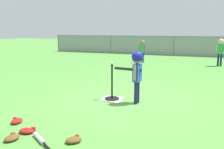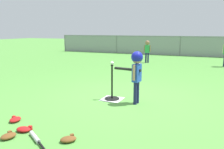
{
  "view_description": "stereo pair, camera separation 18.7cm",
  "coord_description": "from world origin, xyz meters",
  "px_view_note": "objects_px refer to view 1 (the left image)",
  "views": [
    {
      "loc": [
        1.48,
        -4.7,
        1.49
      ],
      "look_at": [
        -0.26,
        -0.14,
        0.55
      ],
      "focal_mm": 37.2,
      "sensor_mm": 36.0,
      "label": 1
    },
    {
      "loc": [
        1.65,
        -4.63,
        1.49
      ],
      "look_at": [
        -0.26,
        -0.14,
        0.55
      ],
      "focal_mm": 37.2,
      "sensor_mm": 36.0,
      "label": 2
    }
  ],
  "objects_px": {
    "baseball_on_tee": "(112,63)",
    "glove_by_plate": "(12,138)",
    "batter_child": "(137,67)",
    "fielder_deep_center": "(221,49)",
    "glove_near_bats": "(27,131)",
    "fielder_near_left": "(142,48)",
    "batting_tee": "(112,93)",
    "spare_bat_silver": "(41,140)",
    "glove_tossed_aside": "(74,140)",
    "glove_outfield_drop": "(17,121)"
  },
  "relations": [
    {
      "from": "baseball_on_tee",
      "to": "glove_by_plate",
      "type": "relative_size",
      "value": 0.3
    },
    {
      "from": "baseball_on_tee",
      "to": "batter_child",
      "type": "xyz_separation_m",
      "value": [
        0.57,
        -0.09,
        -0.03
      ]
    },
    {
      "from": "fielder_deep_center",
      "to": "glove_near_bats",
      "type": "xyz_separation_m",
      "value": [
        -3.09,
        -8.05,
        -0.7
      ]
    },
    {
      "from": "glove_by_plate",
      "to": "fielder_near_left",
      "type": "bearing_deg",
      "value": 91.14
    },
    {
      "from": "batting_tee",
      "to": "spare_bat_silver",
      "type": "height_order",
      "value": "batting_tee"
    },
    {
      "from": "batting_tee",
      "to": "fielder_deep_center",
      "type": "bearing_deg",
      "value": 67.28
    },
    {
      "from": "glove_by_plate",
      "to": "glove_tossed_aside",
      "type": "distance_m",
      "value": 0.86
    },
    {
      "from": "fielder_near_left",
      "to": "glove_outfield_drop",
      "type": "distance_m",
      "value": 7.75
    },
    {
      "from": "fielder_deep_center",
      "to": "glove_tossed_aside",
      "type": "bearing_deg",
      "value": -105.91
    },
    {
      "from": "spare_bat_silver",
      "to": "glove_by_plate",
      "type": "bearing_deg",
      "value": -168.44
    },
    {
      "from": "glove_by_plate",
      "to": "glove_tossed_aside",
      "type": "relative_size",
      "value": 0.92
    },
    {
      "from": "glove_tossed_aside",
      "to": "glove_by_plate",
      "type": "bearing_deg",
      "value": -163.32
    },
    {
      "from": "baseball_on_tee",
      "to": "fielder_deep_center",
      "type": "xyz_separation_m",
      "value": [
        2.52,
        6.02,
        -0.06
      ]
    },
    {
      "from": "spare_bat_silver",
      "to": "batter_child",
      "type": "bearing_deg",
      "value": 70.34
    },
    {
      "from": "spare_bat_silver",
      "to": "glove_near_bats",
      "type": "bearing_deg",
      "value": 155.99
    },
    {
      "from": "batting_tee",
      "to": "batter_child",
      "type": "height_order",
      "value": "batter_child"
    },
    {
      "from": "fielder_deep_center",
      "to": "spare_bat_silver",
      "type": "height_order",
      "value": "fielder_deep_center"
    },
    {
      "from": "baseball_on_tee",
      "to": "glove_by_plate",
      "type": "distance_m",
      "value": 2.48
    },
    {
      "from": "baseball_on_tee",
      "to": "fielder_near_left",
      "type": "relative_size",
      "value": 0.07
    },
    {
      "from": "batting_tee",
      "to": "glove_outfield_drop",
      "type": "xyz_separation_m",
      "value": [
        -0.98,
        -1.79,
        -0.09
      ]
    },
    {
      "from": "glove_tossed_aside",
      "to": "batting_tee",
      "type": "bearing_deg",
      "value": 96.27
    },
    {
      "from": "batter_child",
      "to": "fielder_near_left",
      "type": "relative_size",
      "value": 1.05
    },
    {
      "from": "glove_outfield_drop",
      "to": "glove_by_plate",
      "type": "bearing_deg",
      "value": -52.65
    },
    {
      "from": "glove_tossed_aside",
      "to": "spare_bat_silver",
      "type": "bearing_deg",
      "value": -158.34
    },
    {
      "from": "baseball_on_tee",
      "to": "spare_bat_silver",
      "type": "distance_m",
      "value": 2.34
    },
    {
      "from": "fielder_deep_center",
      "to": "glove_outfield_drop",
      "type": "xyz_separation_m",
      "value": [
        -3.5,
        -7.81,
        -0.7
      ]
    },
    {
      "from": "spare_bat_silver",
      "to": "glove_outfield_drop",
      "type": "xyz_separation_m",
      "value": [
        -0.8,
        0.41,
        0.01
      ]
    },
    {
      "from": "glove_by_plate",
      "to": "batter_child",
      "type": "bearing_deg",
      "value": 61.91
    },
    {
      "from": "fielder_deep_center",
      "to": "spare_bat_silver",
      "type": "relative_size",
      "value": 1.84
    },
    {
      "from": "spare_bat_silver",
      "to": "glove_by_plate",
      "type": "distance_m",
      "value": 0.43
    },
    {
      "from": "batter_child",
      "to": "glove_tossed_aside",
      "type": "xyz_separation_m",
      "value": [
        -0.35,
        -1.95,
        -0.73
      ]
    },
    {
      "from": "fielder_deep_center",
      "to": "fielder_near_left",
      "type": "bearing_deg",
      "value": -178.55
    },
    {
      "from": "batting_tee",
      "to": "spare_bat_silver",
      "type": "distance_m",
      "value": 2.21
    },
    {
      "from": "batting_tee",
      "to": "fielder_near_left",
      "type": "bearing_deg",
      "value": 97.34
    },
    {
      "from": "spare_bat_silver",
      "to": "glove_tossed_aside",
      "type": "relative_size",
      "value": 2.31
    },
    {
      "from": "batting_tee",
      "to": "spare_bat_silver",
      "type": "xyz_separation_m",
      "value": [
        -0.18,
        -2.2,
        -0.1
      ]
    },
    {
      "from": "fielder_near_left",
      "to": "glove_by_plate",
      "type": "bearing_deg",
      "value": -88.86
    },
    {
      "from": "spare_bat_silver",
      "to": "glove_near_bats",
      "type": "distance_m",
      "value": 0.42
    },
    {
      "from": "glove_near_bats",
      "to": "baseball_on_tee",
      "type": "bearing_deg",
      "value": 74.38
    },
    {
      "from": "glove_tossed_aside",
      "to": "glove_near_bats",
      "type": "bearing_deg",
      "value": 179.38
    },
    {
      "from": "glove_outfield_drop",
      "to": "batter_child",
      "type": "bearing_deg",
      "value": 47.52
    },
    {
      "from": "glove_near_bats",
      "to": "spare_bat_silver",
      "type": "bearing_deg",
      "value": -24.01
    },
    {
      "from": "fielder_deep_center",
      "to": "glove_near_bats",
      "type": "height_order",
      "value": "fielder_deep_center"
    },
    {
      "from": "glove_outfield_drop",
      "to": "baseball_on_tee",
      "type": "bearing_deg",
      "value": 61.17
    },
    {
      "from": "batter_child",
      "to": "glove_near_bats",
      "type": "xyz_separation_m",
      "value": [
        -1.14,
        -1.94,
        -0.73
      ]
    },
    {
      "from": "baseball_on_tee",
      "to": "batter_child",
      "type": "height_order",
      "value": "batter_child"
    },
    {
      "from": "batter_child",
      "to": "glove_tossed_aside",
      "type": "bearing_deg",
      "value": -100.06
    },
    {
      "from": "fielder_near_left",
      "to": "spare_bat_silver",
      "type": "distance_m",
      "value": 8.18
    },
    {
      "from": "glove_by_plate",
      "to": "baseball_on_tee",
      "type": "bearing_deg",
      "value": 75.24
    },
    {
      "from": "batting_tee",
      "to": "glove_tossed_aside",
      "type": "bearing_deg",
      "value": -83.73
    }
  ]
}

